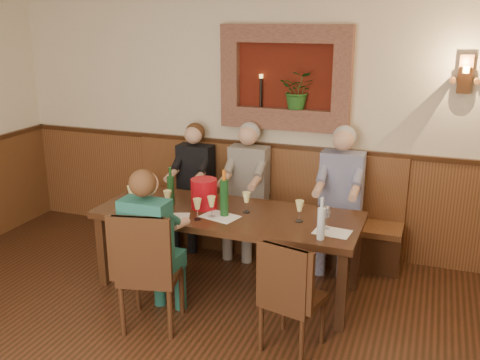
# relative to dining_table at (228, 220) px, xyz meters

# --- Properties ---
(room_shell) EXTENTS (6.04, 6.04, 2.82)m
(room_shell) POSITION_rel_dining_table_xyz_m (0.00, -1.85, 1.21)
(room_shell) COLOR beige
(room_shell) RESTS_ON ground
(wainscoting) EXTENTS (6.02, 6.02, 1.15)m
(wainscoting) POSITION_rel_dining_table_xyz_m (0.00, -1.85, -0.09)
(wainscoting) COLOR #553118
(wainscoting) RESTS_ON ground
(wall_niche) EXTENTS (1.36, 0.30, 1.06)m
(wall_niche) POSITION_rel_dining_table_xyz_m (0.24, 1.09, 1.13)
(wall_niche) COLOR #50150B
(wall_niche) RESTS_ON ground
(wall_sconce) EXTENTS (0.25, 0.20, 0.35)m
(wall_sconce) POSITION_rel_dining_table_xyz_m (1.90, 1.08, 1.27)
(wall_sconce) COLOR #553118
(wall_sconce) RESTS_ON ground
(dining_table) EXTENTS (2.40, 0.90, 0.75)m
(dining_table) POSITION_rel_dining_table_xyz_m (0.00, 0.00, 0.00)
(dining_table) COLOR #371F10
(dining_table) RESTS_ON ground
(bench) EXTENTS (3.00, 0.45, 1.11)m
(bench) POSITION_rel_dining_table_xyz_m (0.00, 0.94, -0.35)
(bench) COLOR #381E0F
(bench) RESTS_ON ground
(chair_near_left) EXTENTS (0.54, 0.54, 1.03)m
(chair_near_left) POSITION_rel_dining_table_xyz_m (-0.34, -0.84, -0.38)
(chair_near_left) COLOR #371F10
(chair_near_left) RESTS_ON ground
(chair_near_right) EXTENTS (0.49, 0.49, 0.91)m
(chair_near_right) POSITION_rel_dining_table_xyz_m (0.81, -0.75, -0.41)
(chair_near_right) COLOR #371F10
(chair_near_right) RESTS_ON ground
(person_bench_left) EXTENTS (0.39, 0.48, 1.35)m
(person_bench_left) POSITION_rel_dining_table_xyz_m (-0.75, 0.84, -0.12)
(person_bench_left) COLOR black
(person_bench_left) RESTS_ON ground
(person_bench_mid) EXTENTS (0.41, 0.50, 1.40)m
(person_bench_mid) POSITION_rel_dining_table_xyz_m (-0.12, 0.84, -0.10)
(person_bench_mid) COLOR #605B58
(person_bench_mid) RESTS_ON ground
(person_bench_right) EXTENTS (0.42, 0.52, 1.43)m
(person_bench_right) POSITION_rel_dining_table_xyz_m (0.87, 0.84, -0.08)
(person_bench_right) COLOR navy
(person_bench_right) RESTS_ON ground
(person_chair_front) EXTENTS (0.39, 0.48, 1.35)m
(person_chair_front) POSITION_rel_dining_table_xyz_m (-0.34, -0.78, -0.12)
(person_chair_front) COLOR navy
(person_chair_front) RESTS_ON ground
(spittoon_bucket) EXTENTS (0.28, 0.28, 0.28)m
(spittoon_bucket) POSITION_rel_dining_table_xyz_m (-0.25, 0.03, 0.21)
(spittoon_bucket) COLOR red
(spittoon_bucket) RESTS_ON dining_table
(wine_bottle_green_a) EXTENTS (0.10, 0.10, 0.42)m
(wine_bottle_green_a) POSITION_rel_dining_table_xyz_m (0.00, -0.09, 0.25)
(wine_bottle_green_a) COLOR #19471E
(wine_bottle_green_a) RESTS_ON dining_table
(wine_bottle_green_b) EXTENTS (0.08, 0.08, 0.36)m
(wine_bottle_green_b) POSITION_rel_dining_table_xyz_m (-0.58, 0.01, 0.22)
(wine_bottle_green_b) COLOR #19471E
(wine_bottle_green_b) RESTS_ON dining_table
(water_bottle) EXTENTS (0.07, 0.07, 0.35)m
(water_bottle) POSITION_rel_dining_table_xyz_m (0.92, -0.32, 0.22)
(water_bottle) COLOR silver
(water_bottle) RESTS_ON dining_table
(tasting_sheet_a) EXTENTS (0.25, 0.18, 0.00)m
(tasting_sheet_a) POSITION_rel_dining_table_xyz_m (-0.72, -0.15, 0.08)
(tasting_sheet_a) COLOR white
(tasting_sheet_a) RESTS_ON dining_table
(tasting_sheet_b) EXTENTS (0.37, 0.30, 0.00)m
(tasting_sheet_b) POSITION_rel_dining_table_xyz_m (-0.02, -0.14, 0.08)
(tasting_sheet_b) COLOR white
(tasting_sheet_b) RESTS_ON dining_table
(tasting_sheet_c) EXTENTS (0.32, 0.24, 0.00)m
(tasting_sheet_c) POSITION_rel_dining_table_xyz_m (0.98, -0.15, 0.08)
(tasting_sheet_c) COLOR white
(tasting_sheet_c) RESTS_ON dining_table
(tasting_sheet_d) EXTENTS (0.31, 0.27, 0.00)m
(tasting_sheet_d) POSITION_rel_dining_table_xyz_m (-0.40, -0.28, 0.08)
(tasting_sheet_d) COLOR white
(tasting_sheet_d) RESTS_ON dining_table
(wine_glass_0) EXTENTS (0.08, 0.08, 0.19)m
(wine_glass_0) POSITION_rel_dining_table_xyz_m (0.16, 0.05, 0.17)
(wine_glass_0) COLOR #FCF296
(wine_glass_0) RESTS_ON dining_table
(wine_glass_1) EXTENTS (0.08, 0.08, 0.19)m
(wine_glass_1) POSITION_rel_dining_table_xyz_m (-0.53, -0.15, 0.17)
(wine_glass_1) COLOR #FCF296
(wine_glass_1) RESTS_ON dining_table
(wine_glass_2) EXTENTS (0.08, 0.08, 0.19)m
(wine_glass_2) POSITION_rel_dining_table_xyz_m (0.67, -0.01, 0.17)
(wine_glass_2) COLOR #FCF296
(wine_glass_2) RESTS_ON dining_table
(wine_glass_3) EXTENTS (0.08, 0.08, 0.19)m
(wine_glass_3) POSITION_rel_dining_table_xyz_m (0.92, -0.09, 0.17)
(wine_glass_3) COLOR white
(wine_glass_3) RESTS_ON dining_table
(wine_glass_4) EXTENTS (0.08, 0.08, 0.19)m
(wine_glass_4) POSITION_rel_dining_table_xyz_m (-0.18, -0.27, 0.17)
(wine_glass_4) COLOR #FCF296
(wine_glass_4) RESTS_ON dining_table
(wine_glass_5) EXTENTS (0.08, 0.08, 0.19)m
(wine_glass_5) POSITION_rel_dining_table_xyz_m (-0.82, 0.10, 0.17)
(wine_glass_5) COLOR white
(wine_glass_5) RESTS_ON dining_table
(wine_glass_6) EXTENTS (0.08, 0.08, 0.19)m
(wine_glass_6) POSITION_rel_dining_table_xyz_m (-0.09, -0.17, 0.17)
(wine_glass_6) COLOR #FCF296
(wine_glass_6) RESTS_ON dining_table
(wine_glass_7) EXTENTS (0.08, 0.08, 0.19)m
(wine_glass_7) POSITION_rel_dining_table_xyz_m (-0.34, 0.09, 0.17)
(wine_glass_7) COLOR white
(wine_glass_7) RESTS_ON dining_table
(wine_glass_8) EXTENTS (0.08, 0.08, 0.19)m
(wine_glass_8) POSITION_rel_dining_table_xyz_m (-0.91, -0.14, 0.17)
(wine_glass_8) COLOR #FCF296
(wine_glass_8) RESTS_ON dining_table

